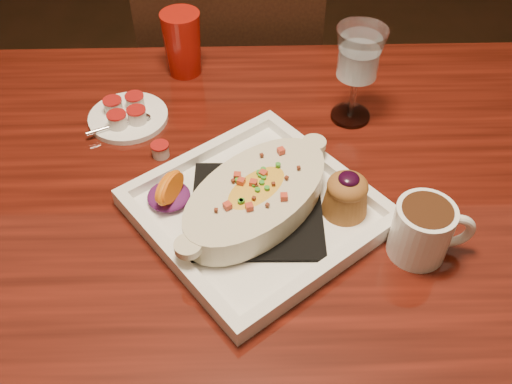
{
  "coord_description": "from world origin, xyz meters",
  "views": [
    {
      "loc": [
        0.03,
        -0.59,
        1.39
      ],
      "look_at": [
        0.04,
        0.01,
        0.77
      ],
      "focal_mm": 40.0,
      "sensor_mm": 36.0,
      "label": 1
    }
  ],
  "objects_px": {
    "goblet": "(359,59)",
    "red_tumbler": "(183,44)",
    "plate": "(262,202)",
    "coffee_mug": "(424,229)",
    "chair_far": "(233,91)",
    "table": "(230,246)",
    "saucer": "(127,115)"
  },
  "relations": [
    {
      "from": "goblet",
      "to": "red_tumbler",
      "type": "distance_m",
      "value": 0.34
    },
    {
      "from": "goblet",
      "to": "red_tumbler",
      "type": "relative_size",
      "value": 1.41
    },
    {
      "from": "plate",
      "to": "coffee_mug",
      "type": "xyz_separation_m",
      "value": [
        0.22,
        -0.07,
        0.02
      ]
    },
    {
      "from": "chair_far",
      "to": "table",
      "type": "bearing_deg",
      "value": 90.0
    },
    {
      "from": "saucer",
      "to": "coffee_mug",
      "type": "bearing_deg",
      "value": -34.01
    },
    {
      "from": "coffee_mug",
      "to": "chair_far",
      "type": "bearing_deg",
      "value": 111.52
    },
    {
      "from": "table",
      "to": "saucer",
      "type": "distance_m",
      "value": 0.3
    },
    {
      "from": "red_tumbler",
      "to": "coffee_mug",
      "type": "bearing_deg",
      "value": -51.89
    },
    {
      "from": "plate",
      "to": "goblet",
      "type": "distance_m",
      "value": 0.3
    },
    {
      "from": "saucer",
      "to": "table",
      "type": "bearing_deg",
      "value": -49.63
    },
    {
      "from": "coffee_mug",
      "to": "goblet",
      "type": "height_order",
      "value": "goblet"
    },
    {
      "from": "plate",
      "to": "goblet",
      "type": "relative_size",
      "value": 2.49
    },
    {
      "from": "plate",
      "to": "coffee_mug",
      "type": "bearing_deg",
      "value": -55.59
    },
    {
      "from": "table",
      "to": "chair_far",
      "type": "distance_m",
      "value": 0.65
    },
    {
      "from": "saucer",
      "to": "goblet",
      "type": "bearing_deg",
      "value": -0.02
    },
    {
      "from": "plate",
      "to": "saucer",
      "type": "height_order",
      "value": "plate"
    },
    {
      "from": "table",
      "to": "plate",
      "type": "height_order",
      "value": "plate"
    },
    {
      "from": "chair_far",
      "to": "red_tumbler",
      "type": "relative_size",
      "value": 7.53
    },
    {
      "from": "table",
      "to": "goblet",
      "type": "bearing_deg",
      "value": 44.18
    },
    {
      "from": "coffee_mug",
      "to": "saucer",
      "type": "xyz_separation_m",
      "value": [
        -0.45,
        0.3,
        -0.03
      ]
    },
    {
      "from": "coffee_mug",
      "to": "goblet",
      "type": "xyz_separation_m",
      "value": [
        -0.05,
        0.3,
        0.07
      ]
    },
    {
      "from": "table",
      "to": "chair_far",
      "type": "height_order",
      "value": "chair_far"
    },
    {
      "from": "goblet",
      "to": "coffee_mug",
      "type": "bearing_deg",
      "value": -80.03
    },
    {
      "from": "table",
      "to": "coffee_mug",
      "type": "relative_size",
      "value": 13.01
    },
    {
      "from": "table",
      "to": "goblet",
      "type": "xyz_separation_m",
      "value": [
        0.22,
        0.21,
        0.22
      ]
    },
    {
      "from": "chair_far",
      "to": "red_tumbler",
      "type": "distance_m",
      "value": 0.41
    },
    {
      "from": "plate",
      "to": "goblet",
      "type": "bearing_deg",
      "value": 16.94
    },
    {
      "from": "chair_far",
      "to": "red_tumbler",
      "type": "xyz_separation_m",
      "value": [
        -0.09,
        -0.27,
        0.3
      ]
    },
    {
      "from": "chair_far",
      "to": "goblet",
      "type": "relative_size",
      "value": 5.33
    },
    {
      "from": "coffee_mug",
      "to": "red_tumbler",
      "type": "height_order",
      "value": "red_tumbler"
    },
    {
      "from": "red_tumbler",
      "to": "saucer",
      "type": "bearing_deg",
      "value": -121.72
    },
    {
      "from": "plate",
      "to": "table",
      "type": "bearing_deg",
      "value": 121.13
    }
  ]
}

